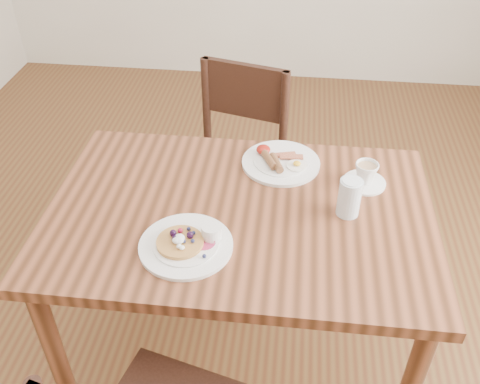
{
  "coord_description": "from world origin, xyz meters",
  "views": [
    {
      "loc": [
        0.15,
        -1.26,
        1.82
      ],
      "look_at": [
        0.0,
        0.0,
        0.82
      ],
      "focal_mm": 40.0,
      "sensor_mm": 36.0,
      "label": 1
    }
  ],
  "objects_px": {
    "water_glass": "(349,197)",
    "pancake_plate": "(188,243)",
    "teacup_saucer": "(366,175)",
    "breakfast_plate": "(280,162)",
    "dining_table": "(240,233)",
    "chair_far": "(234,159)"
  },
  "relations": [
    {
      "from": "water_glass",
      "to": "pancake_plate",
      "type": "bearing_deg",
      "value": -156.18
    },
    {
      "from": "teacup_saucer",
      "to": "breakfast_plate",
      "type": "bearing_deg",
      "value": 164.81
    },
    {
      "from": "pancake_plate",
      "to": "breakfast_plate",
      "type": "bearing_deg",
      "value": 61.59
    },
    {
      "from": "dining_table",
      "to": "chair_far",
      "type": "height_order",
      "value": "chair_far"
    },
    {
      "from": "chair_far",
      "to": "dining_table",
      "type": "bearing_deg",
      "value": 114.16
    },
    {
      "from": "pancake_plate",
      "to": "water_glass",
      "type": "distance_m",
      "value": 0.5
    },
    {
      "from": "breakfast_plate",
      "to": "teacup_saucer",
      "type": "xyz_separation_m",
      "value": [
        0.28,
        -0.08,
        0.02
      ]
    },
    {
      "from": "water_glass",
      "to": "chair_far",
      "type": "bearing_deg",
      "value": 125.13
    },
    {
      "from": "dining_table",
      "to": "teacup_saucer",
      "type": "relative_size",
      "value": 8.57
    },
    {
      "from": "dining_table",
      "to": "chair_far",
      "type": "bearing_deg",
      "value": 99.19
    },
    {
      "from": "chair_far",
      "to": "water_glass",
      "type": "xyz_separation_m",
      "value": [
        0.43,
        -0.61,
        0.32
      ]
    },
    {
      "from": "chair_far",
      "to": "teacup_saucer",
      "type": "xyz_separation_m",
      "value": [
        0.5,
        -0.46,
        0.29
      ]
    },
    {
      "from": "chair_far",
      "to": "water_glass",
      "type": "relative_size",
      "value": 7.16
    },
    {
      "from": "chair_far",
      "to": "teacup_saucer",
      "type": "distance_m",
      "value": 0.73
    },
    {
      "from": "dining_table",
      "to": "water_glass",
      "type": "distance_m",
      "value": 0.37
    },
    {
      "from": "breakfast_plate",
      "to": "dining_table",
      "type": "bearing_deg",
      "value": -112.62
    },
    {
      "from": "chair_far",
      "to": "pancake_plate",
      "type": "relative_size",
      "value": 3.26
    },
    {
      "from": "chair_far",
      "to": "breakfast_plate",
      "type": "height_order",
      "value": "chair_far"
    },
    {
      "from": "pancake_plate",
      "to": "dining_table",
      "type": "bearing_deg",
      "value": 54.25
    },
    {
      "from": "chair_far",
      "to": "water_glass",
      "type": "distance_m",
      "value": 0.82
    },
    {
      "from": "dining_table",
      "to": "teacup_saucer",
      "type": "distance_m",
      "value": 0.45
    },
    {
      "from": "dining_table",
      "to": "breakfast_plate",
      "type": "relative_size",
      "value": 4.44
    }
  ]
}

